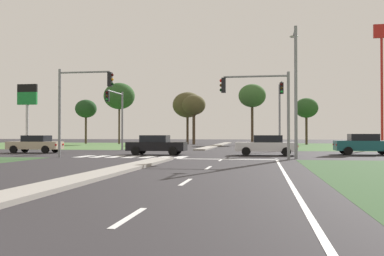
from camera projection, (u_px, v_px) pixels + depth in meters
name	position (u px, v px, depth m)	size (l,w,h in m)	color
ground_plane	(187.00, 154.00, 34.20)	(200.00, 200.00, 0.00)	#282628
grass_verge_far_left	(44.00, 145.00, 62.49)	(35.00, 35.00, 0.01)	#476B38
median_island_near	(95.00, 175.00, 15.45)	(1.20, 22.00, 0.14)	gray
median_island_far	(218.00, 145.00, 58.87)	(1.20, 36.00, 0.14)	gray
lane_dash_near	(129.00, 217.00, 7.99)	(0.14, 2.00, 0.01)	silver
lane_dash_second	(186.00, 182.00, 13.91)	(0.14, 2.00, 0.01)	silver
lane_dash_third	(208.00, 168.00, 19.83)	(0.14, 2.00, 0.01)	silver
lane_dash_fourth	(221.00, 160.00, 25.75)	(0.14, 2.00, 0.01)	silver
edge_line_right	(287.00, 178.00, 15.33)	(0.14, 24.00, 0.01)	silver
stop_bar_near	(227.00, 159.00, 26.68)	(6.40, 0.50, 0.01)	silver
crosswalk_bar_near	(85.00, 156.00, 30.10)	(0.70, 2.80, 0.01)	silver
crosswalk_bar_second	(100.00, 157.00, 29.92)	(0.70, 2.80, 0.01)	silver
crosswalk_bar_third	(116.00, 157.00, 29.73)	(0.70, 2.80, 0.01)	silver
crosswalk_bar_fourth	(132.00, 157.00, 29.54)	(0.70, 2.80, 0.01)	silver
crosswalk_bar_fifth	(148.00, 157.00, 29.36)	(0.70, 2.80, 0.01)	silver
crosswalk_bar_sixth	(164.00, 157.00, 29.17)	(0.70, 2.80, 0.01)	silver
crosswalk_bar_seventh	(180.00, 157.00, 28.99)	(0.70, 2.80, 0.01)	silver
car_white_near	(266.00, 145.00, 31.65)	(4.51, 2.08, 1.50)	silver
car_black_second	(156.00, 145.00, 32.51)	(4.48, 2.00, 1.50)	black
car_teal_third	(365.00, 144.00, 32.57)	(4.50, 2.08, 1.60)	#19565B
car_beige_fourth	(35.00, 144.00, 36.04)	(4.47, 1.94, 1.47)	#BCAD8E
traffic_signal_far_right	(280.00, 105.00, 38.07)	(0.32, 4.43, 6.18)	gray
traffic_signal_near_left	(78.00, 97.00, 28.76)	(3.92, 0.32, 6.00)	gray
traffic_signal_near_right	(263.00, 99.00, 26.77)	(4.39, 0.32, 5.47)	gray
traffic_signal_far_left	(117.00, 109.00, 40.45)	(0.32, 4.45, 5.74)	gray
street_lamp_second	(296.00, 84.00, 27.31)	(0.56, 2.32, 8.47)	gray
fastfood_pole_sign	(382.00, 60.00, 49.89)	(1.80, 0.40, 14.46)	red
fuel_price_totem	(27.00, 102.00, 37.36)	(1.80, 0.24, 5.96)	silver
treeline_near	(86.00, 109.00, 71.57)	(3.57, 3.57, 7.39)	#423323
treeline_second	(119.00, 96.00, 69.30)	(5.03, 5.03, 9.93)	#423323
treeline_third	(188.00, 105.00, 67.98)	(4.76, 4.76, 8.29)	#423323
treeline_fourth	(194.00, 106.00, 65.38)	(3.60, 3.60, 7.61)	#423323
treeline_fifth	(252.00, 96.00, 65.67)	(4.20, 4.20, 9.31)	#423323
treeline_sixth	(306.00, 108.00, 64.84)	(3.54, 3.54, 7.09)	#423323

